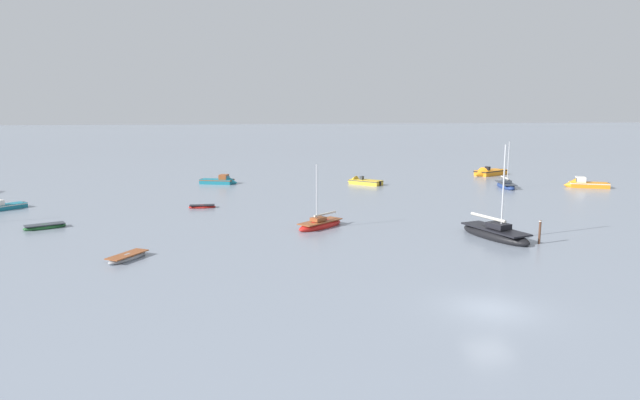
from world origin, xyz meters
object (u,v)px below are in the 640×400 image
Objects in this scene: rowboat_moored_1 at (127,257)px; sailboat_moored_3 at (320,225)px; motorboat_moored_2 at (361,182)px; sailboat_moored_2 at (506,185)px; sailboat_moored_0 at (495,234)px; motorboat_moored_5 at (487,174)px; rowboat_moored_3 at (202,207)px; motorboat_moored_4 at (582,185)px; motorboat_moored_0 at (222,182)px; mooring_post_near at (540,233)px; rowboat_moored_4 at (45,227)px; motorboat_moored_1 at (0,208)px.

sailboat_moored_3 is (15.40, 7.78, 0.11)m from rowboat_moored_1.
sailboat_moored_2 is (18.58, -7.02, 0.03)m from motorboat_moored_2.
motorboat_moored_5 is (20.51, 40.22, -0.03)m from sailboat_moored_0.
rowboat_moored_3 is at bearing -159.21° from rowboat_moored_1.
motorboat_moored_5 is at bearing -41.91° from motorboat_moored_4.
motorboat_moored_4 is 16.26m from motorboat_moored_5.
motorboat_moored_5 is (22.77, 6.23, 0.06)m from motorboat_moored_2.
motorboat_moored_0 is 32.36m from sailboat_moored_3.
sailboat_moored_3 is (-11.19, -27.33, 0.01)m from motorboat_moored_2.
motorboat_moored_5 is at bearing 24.00° from motorboat_moored_0.
motorboat_moored_5 is at bearing 67.04° from mooring_post_near.
rowboat_moored_4 is at bearing -47.98° from sailboat_moored_3.
rowboat_moored_4 is 24.61m from sailboat_moored_3.
rowboat_moored_4 is (-15.95, -27.05, -0.16)m from motorboat_moored_0.
sailboat_moored_3 reaches higher than mooring_post_near.
sailboat_moored_2 reaches higher than mooring_post_near.
mooring_post_near reaches higher than motorboat_moored_5.
mooring_post_near is at bearing 111.87° from sailboat_moored_3.
rowboat_moored_3 is (-2.39, -19.15, -0.19)m from motorboat_moored_0.
mooring_post_near is at bearing 40.41° from motorboat_moored_5.
motorboat_moored_5 is (4.18, 13.25, 0.03)m from sailboat_moored_2.
motorboat_moored_2 is 26.63m from rowboat_moored_3.
rowboat_moored_3 is (4.71, 19.91, -0.02)m from rowboat_moored_1.
sailboat_moored_2 is (38.07, -10.98, -0.03)m from motorboat_moored_0.
rowboat_moored_4 is 0.62× the size of sailboat_moored_3.
motorboat_moored_0 is 0.81× the size of motorboat_moored_5.
sailboat_moored_0 is 2.18× the size of rowboat_moored_4.
motorboat_moored_2 is 36.80m from mooring_post_near.
rowboat_moored_3 is at bearing -1.00° from motorboat_moored_5.
rowboat_moored_3 is 0.41× the size of motorboat_moored_5.
rowboat_moored_1 is at bearing 50.95° from motorboat_moored_4.
motorboat_moored_0 is 19.30m from rowboat_moored_3.
mooring_post_near is (-13.92, -29.47, 0.61)m from sailboat_moored_2.
motorboat_moored_0 reaches higher than motorboat_moored_1.
motorboat_moored_2 is (19.49, -3.96, -0.06)m from motorboat_moored_0.
sailboat_moored_0 is at bearing -40.66° from rowboat_moored_4.
motorboat_moored_0 is at bearing 34.94° from rowboat_moored_4.
mooring_post_near reaches higher than rowboat_moored_3.
rowboat_moored_3 is at bearing 128.00° from motorboat_moored_1.
rowboat_moored_3 is at bearing -64.58° from sailboat_moored_2.
motorboat_moored_4 is at bearing 94.32° from sailboat_moored_2.
sailboat_moored_2 reaches higher than motorboat_moored_1.
rowboat_moored_3 is 34.04m from mooring_post_near.
motorboat_moored_1 reaches higher than rowboat_moored_4.
sailboat_moored_0 is 3.86× the size of mooring_post_near.
motorboat_moored_5 is at bearing 176.48° from sailboat_moored_2.
rowboat_moored_3 is (-24.13, 18.79, -0.23)m from sailboat_moored_0.
motorboat_moored_2 is 42.30m from rowboat_moored_4.
motorboat_moored_5 is at bearing -118.22° from motorboat_moored_2.
motorboat_moored_1 is 0.63× the size of sailboat_moored_2.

